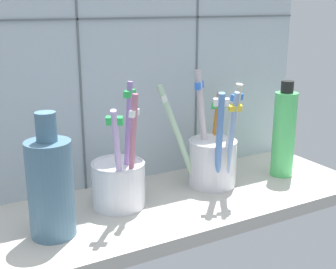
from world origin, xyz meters
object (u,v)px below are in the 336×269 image
(toothbrush_cup_left, at_px, (119,181))
(ceramic_vase, at_px, (51,186))
(toothbrush_cup_right, at_px, (212,157))
(soap_bottle, at_px, (284,133))

(toothbrush_cup_left, distance_m, ceramic_vase, 0.12)
(ceramic_vase, bearing_deg, toothbrush_cup_right, 7.99)
(toothbrush_cup_left, relative_size, ceramic_vase, 1.15)
(toothbrush_cup_right, bearing_deg, ceramic_vase, -172.01)
(toothbrush_cup_right, bearing_deg, toothbrush_cup_left, -179.90)
(ceramic_vase, bearing_deg, soap_bottle, 2.52)
(toothbrush_cup_left, xyz_separation_m, ceramic_vase, (-0.11, -0.04, 0.03))
(ceramic_vase, bearing_deg, toothbrush_cup_left, 19.26)
(soap_bottle, bearing_deg, toothbrush_cup_left, 176.12)
(toothbrush_cup_left, height_order, ceramic_vase, toothbrush_cup_left)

